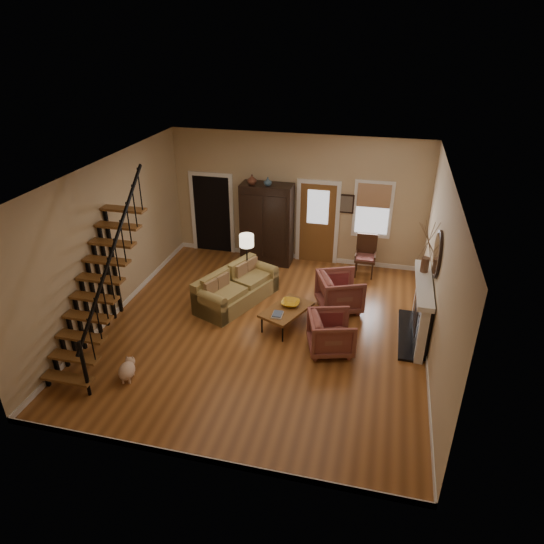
% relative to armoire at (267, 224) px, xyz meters
% --- Properties ---
extents(room, '(7.00, 7.33, 3.30)m').
position_rel_armoire_xyz_m(room, '(0.29, -1.39, 0.46)').
color(room, brown).
rests_on(room, ground).
extents(staircase, '(0.94, 2.80, 3.20)m').
position_rel_armoire_xyz_m(staircase, '(-2.08, -4.45, 0.55)').
color(staircase, brown).
rests_on(staircase, ground).
extents(fireplace, '(0.33, 1.95, 2.30)m').
position_rel_armoire_xyz_m(fireplace, '(3.83, -2.65, -0.31)').
color(fireplace, black).
rests_on(fireplace, ground).
extents(armoire, '(1.30, 0.60, 2.10)m').
position_rel_armoire_xyz_m(armoire, '(0.00, 0.00, 0.00)').
color(armoire, black).
rests_on(armoire, ground).
extents(vase_a, '(0.24, 0.24, 0.25)m').
position_rel_armoire_xyz_m(vase_a, '(-0.35, -0.10, 1.17)').
color(vase_a, '#4C2619').
rests_on(vase_a, armoire).
extents(vase_b, '(0.20, 0.20, 0.21)m').
position_rel_armoire_xyz_m(vase_b, '(0.05, -0.10, 1.16)').
color(vase_b, '#334C60').
rests_on(vase_b, armoire).
extents(sofa, '(1.59, 2.19, 0.75)m').
position_rel_armoire_xyz_m(sofa, '(-0.14, -2.21, -0.68)').
color(sofa, olive).
rests_on(sofa, ground).
extents(coffee_table, '(1.05, 1.29, 0.43)m').
position_rel_armoire_xyz_m(coffee_table, '(1.15, -2.91, -0.84)').
color(coffee_table, brown).
rests_on(coffee_table, ground).
extents(bowl, '(0.38, 0.38, 0.09)m').
position_rel_armoire_xyz_m(bowl, '(1.20, -2.76, -0.57)').
color(bowl, gold).
rests_on(bowl, coffee_table).
extents(books, '(0.21, 0.28, 0.05)m').
position_rel_armoire_xyz_m(books, '(1.03, -3.21, -0.59)').
color(books, beige).
rests_on(books, coffee_table).
extents(armchair_left, '(1.04, 1.03, 0.77)m').
position_rel_armoire_xyz_m(armchair_left, '(2.15, -3.51, -0.67)').
color(armchair_left, maroon).
rests_on(armchair_left, ground).
extents(armchair_right, '(1.19, 1.17, 0.83)m').
position_rel_armoire_xyz_m(armchair_right, '(2.13, -1.94, -0.63)').
color(armchair_right, maroon).
rests_on(armchair_right, ground).
extents(floor_lamp, '(0.36, 0.36, 1.43)m').
position_rel_armoire_xyz_m(floor_lamp, '(-0.05, -1.66, -0.34)').
color(floor_lamp, black).
rests_on(floor_lamp, ground).
extents(side_chair, '(0.54, 0.54, 1.02)m').
position_rel_armoire_xyz_m(side_chair, '(2.55, -0.20, -0.54)').
color(side_chair, '#392112').
rests_on(side_chair, ground).
extents(dog, '(0.37, 0.52, 0.34)m').
position_rel_armoire_xyz_m(dog, '(-1.23, -5.24, -0.88)').
color(dog, beige).
rests_on(dog, ground).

